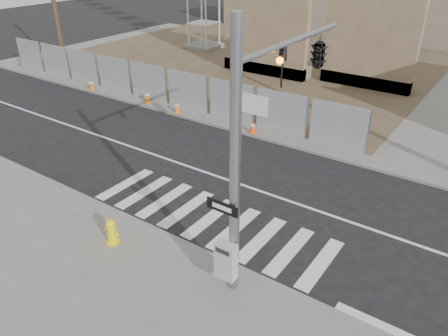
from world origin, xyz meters
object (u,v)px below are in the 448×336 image
Objects in this scene: signal_pole at (293,91)px; traffic_cone_b at (147,96)px; traffic_cone_c at (177,107)px; traffic_cone_d at (252,127)px; fire_hydrant at (111,231)px; traffic_cone_a at (91,85)px.

traffic_cone_b is (-12.02, 6.56, -4.32)m from signal_pole.
traffic_cone_c is (-9.60, 6.27, -4.34)m from signal_pole.
traffic_cone_c is at bearing 146.88° from signal_pole.
traffic_cone_c is at bearing 180.00° from traffic_cone_d.
traffic_cone_c reaches higher than traffic_cone_d.
fire_hydrant is 9.61m from traffic_cone_d.
signal_pole is 9.10m from traffic_cone_d.
traffic_cone_c is at bearing -6.90° from traffic_cone_b.
traffic_cone_d is (-0.90, 9.57, -0.11)m from fire_hydrant.
fire_hydrant is at bearing -84.63° from traffic_cone_d.
traffic_cone_b is at bearing 177.63° from traffic_cone_d.
traffic_cone_c is (6.75, 0.00, -0.01)m from traffic_cone_a.
signal_pole reaches higher than fire_hydrant.
fire_hydrant reaches higher than traffic_cone_b.
traffic_cone_c is at bearing 0.00° from traffic_cone_a.
traffic_cone_b is at bearing 173.10° from traffic_cone_c.
traffic_cone_b is at bearing 3.86° from traffic_cone_a.
traffic_cone_b reaches higher than traffic_cone_d.
traffic_cone_a is at bearing 180.00° from traffic_cone_c.
signal_pole is 11.25× the size of traffic_cone_d.
fire_hydrant reaches higher than traffic_cone_a.
signal_pole is at bearing -28.62° from traffic_cone_b.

